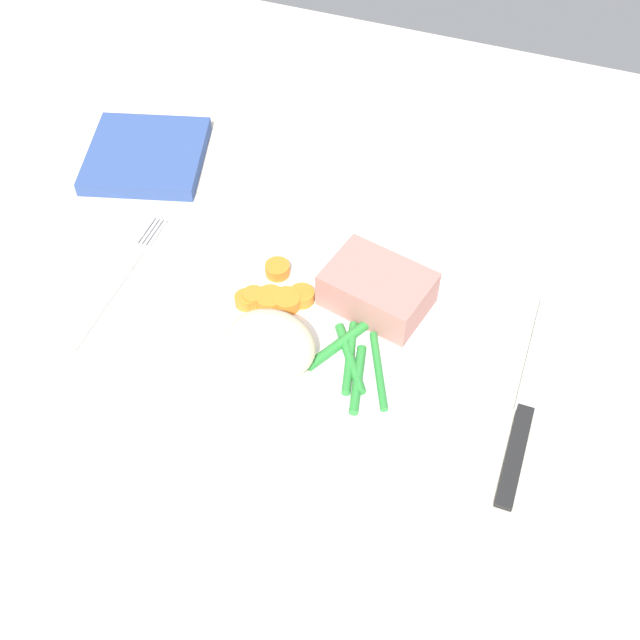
{
  "coord_description": "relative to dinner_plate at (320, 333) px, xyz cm",
  "views": [
    {
      "loc": [
        11.78,
        -40.65,
        54.68
      ],
      "look_at": [
        -1.75,
        -3.18,
        4.6
      ],
      "focal_mm": 44.1,
      "sensor_mm": 36.0,
      "label": 1
    }
  ],
  "objects": [
    {
      "name": "meat_portion",
      "position": [
        3.56,
        4.16,
        2.52
      ],
      "size": [
        9.6,
        7.76,
        3.45
      ],
      "primitive_type": "cube",
      "rotation": [
        0.0,
        0.0,
        -0.23
      ],
      "color": "#B2756B",
      "rests_on": "dinner_plate"
    },
    {
      "name": "napkin",
      "position": [
        -24.4,
        15.52,
        -0.08
      ],
      "size": [
        14.16,
        14.15,
        1.43
      ],
      "primitive_type": "cube",
      "rotation": [
        0.0,
        0.0,
        0.27
      ],
      "color": "#334C8C",
      "rests_on": "dining_table"
    },
    {
      "name": "mashed_potatoes",
      "position": [
        -2.38,
        -4.75,
        3.28
      ],
      "size": [
        7.17,
        5.92,
        4.97
      ],
      "primitive_type": "ellipsoid",
      "color": "beige",
      "rests_on": "dinner_plate"
    },
    {
      "name": "green_beans",
      "position": [
        3.69,
        -2.15,
        1.18
      ],
      "size": [
        7.48,
        10.54,
        0.87
      ],
      "color": "#2D8C38",
      "rests_on": "dinner_plate"
    },
    {
      "name": "fork",
      "position": [
        -19.06,
        -0.26,
        -0.6
      ],
      "size": [
        1.44,
        16.6,
        0.4
      ],
      "rotation": [
        0.0,
        0.0,
        -0.01
      ],
      "color": "silver",
      "rests_on": "dining_table"
    },
    {
      "name": "water_glass",
      "position": [
        1.38,
        23.04,
        2.82
      ],
      "size": [
        6.46,
        6.46,
        8.51
      ],
      "color": "silver",
      "rests_on": "dining_table"
    },
    {
      "name": "knife",
      "position": [
        17.54,
        -0.29,
        -0.6
      ],
      "size": [
        1.7,
        20.5,
        0.64
      ],
      "rotation": [
        0.0,
        0.0,
        -0.04
      ],
      "color": "black",
      "rests_on": "dining_table"
    },
    {
      "name": "carrot_slices",
      "position": [
        -4.79,
        1.59,
        1.35
      ],
      "size": [
        6.32,
        6.11,
        1.19
      ],
      "color": "orange",
      "rests_on": "dinner_plate"
    },
    {
      "name": "dinner_plate",
      "position": [
        0.0,
        0.0,
        0.0
      ],
      "size": [
        26.39,
        26.39,
        1.6
      ],
      "primitive_type": "cylinder",
      "color": "white",
      "rests_on": "dining_table"
    },
    {
      "name": "dining_table",
      "position": [
        1.75,
        3.18,
        -1.8
      ],
      "size": [
        120.0,
        90.0,
        2.0
      ],
      "color": "beige",
      "rests_on": "ground"
    }
  ]
}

